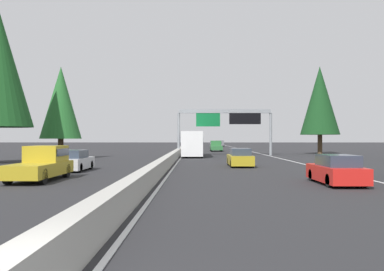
{
  "coord_description": "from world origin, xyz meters",
  "views": [
    {
      "loc": [
        -4.49,
        -1.94,
        2.28
      ],
      "look_at": [
        50.87,
        -1.48,
        2.67
      ],
      "focal_mm": 38.0,
      "sensor_mm": 36.0,
      "label": 1
    }
  ],
  "objects_px": {
    "pickup_far_right": "(216,146)",
    "conifer_left_near": "(61,103)",
    "sedan_mid_left": "(336,170)",
    "bus_far_center": "(192,143)",
    "minivan_mid_center": "(220,143)",
    "conifer_right_mid": "(320,101)",
    "sign_gantry_overhead": "(226,119)",
    "sedan_distant_a": "(240,158)",
    "oncoming_far": "(42,163)",
    "oncoming_near": "(74,161)",
    "box_truck_far_left": "(195,140)"
  },
  "relations": [
    {
      "from": "sedan_mid_left",
      "to": "bus_far_center",
      "type": "distance_m",
      "value": 32.19
    },
    {
      "from": "minivan_mid_center",
      "to": "oncoming_far",
      "type": "distance_m",
      "value": 93.73
    },
    {
      "from": "conifer_right_mid",
      "to": "bus_far_center",
      "type": "bearing_deg",
      "value": 112.73
    },
    {
      "from": "oncoming_near",
      "to": "conifer_left_near",
      "type": "height_order",
      "value": "conifer_left_near"
    },
    {
      "from": "sign_gantry_overhead",
      "to": "pickup_far_right",
      "type": "relative_size",
      "value": 2.26
    },
    {
      "from": "conifer_right_mid",
      "to": "conifer_left_near",
      "type": "xyz_separation_m",
      "value": [
        -14.82,
        33.0,
        -1.6
      ]
    },
    {
      "from": "sedan_distant_a",
      "to": "pickup_far_right",
      "type": "xyz_separation_m",
      "value": [
        38.92,
        -0.04,
        0.23
      ]
    },
    {
      "from": "pickup_far_right",
      "to": "minivan_mid_center",
      "type": "xyz_separation_m",
      "value": [
        42.84,
        -3.3,
        0.04
      ]
    },
    {
      "from": "bus_far_center",
      "to": "conifer_left_near",
      "type": "bearing_deg",
      "value": 116.0
    },
    {
      "from": "sign_gantry_overhead",
      "to": "conifer_left_near",
      "type": "distance_m",
      "value": 21.34
    },
    {
      "from": "oncoming_near",
      "to": "conifer_right_mid",
      "type": "relative_size",
      "value": 0.34
    },
    {
      "from": "conifer_right_mid",
      "to": "conifer_left_near",
      "type": "relative_size",
      "value": 1.26
    },
    {
      "from": "bus_far_center",
      "to": "oncoming_far",
      "type": "relative_size",
      "value": 2.05
    },
    {
      "from": "box_truck_far_left",
      "to": "conifer_left_near",
      "type": "bearing_deg",
      "value": 169.49
    },
    {
      "from": "box_truck_far_left",
      "to": "sign_gantry_overhead",
      "type": "bearing_deg",
      "value": -176.61
    },
    {
      "from": "sign_gantry_overhead",
      "to": "conifer_left_near",
      "type": "height_order",
      "value": "conifer_left_near"
    },
    {
      "from": "minivan_mid_center",
      "to": "box_truck_far_left",
      "type": "xyz_separation_m",
      "value": [
        9.45,
        7.0,
        0.66
      ]
    },
    {
      "from": "sedan_distant_a",
      "to": "bus_far_center",
      "type": "distance_m",
      "value": 19.04
    },
    {
      "from": "pickup_far_right",
      "to": "conifer_left_near",
      "type": "distance_m",
      "value": 33.45
    },
    {
      "from": "sign_gantry_overhead",
      "to": "box_truck_far_left",
      "type": "height_order",
      "value": "sign_gantry_overhead"
    },
    {
      "from": "minivan_mid_center",
      "to": "conifer_left_near",
      "type": "height_order",
      "value": "conifer_left_near"
    },
    {
      "from": "sign_gantry_overhead",
      "to": "sedan_distant_a",
      "type": "bearing_deg",
      "value": 178.73
    },
    {
      "from": "sign_gantry_overhead",
      "to": "pickup_far_right",
      "type": "xyz_separation_m",
      "value": [
        17.59,
        0.44,
        -3.99
      ]
    },
    {
      "from": "oncoming_near",
      "to": "conifer_right_mid",
      "type": "bearing_deg",
      "value": 139.2
    },
    {
      "from": "sedan_distant_a",
      "to": "conifer_left_near",
      "type": "bearing_deg",
      "value": 57.96
    },
    {
      "from": "sign_gantry_overhead",
      "to": "oncoming_near",
      "type": "distance_m",
      "value": 29.13
    },
    {
      "from": "sign_gantry_overhead",
      "to": "minivan_mid_center",
      "type": "height_order",
      "value": "sign_gantry_overhead"
    },
    {
      "from": "bus_far_center",
      "to": "oncoming_far",
      "type": "distance_m",
      "value": 30.38
    },
    {
      "from": "pickup_far_right",
      "to": "bus_far_center",
      "type": "relative_size",
      "value": 0.49
    },
    {
      "from": "sedan_distant_a",
      "to": "oncoming_far",
      "type": "distance_m",
      "value": 16.12
    },
    {
      "from": "sign_gantry_overhead",
      "to": "box_truck_far_left",
      "type": "distance_m",
      "value": 70.08
    },
    {
      "from": "conifer_left_near",
      "to": "minivan_mid_center",
      "type": "bearing_deg",
      "value": -17.23
    },
    {
      "from": "sign_gantry_overhead",
      "to": "minivan_mid_center",
      "type": "relative_size",
      "value": 2.54
    },
    {
      "from": "sign_gantry_overhead",
      "to": "minivan_mid_center",
      "type": "xyz_separation_m",
      "value": [
        60.43,
        -2.86,
        -3.96
      ]
    },
    {
      "from": "sedan_mid_left",
      "to": "minivan_mid_center",
      "type": "xyz_separation_m",
      "value": [
        94.49,
        0.06,
        0.27
      ]
    },
    {
      "from": "sign_gantry_overhead",
      "to": "pickup_far_right",
      "type": "distance_m",
      "value": 18.04
    },
    {
      "from": "sedan_mid_left",
      "to": "conifer_right_mid",
      "type": "bearing_deg",
      "value": -15.95
    },
    {
      "from": "sign_gantry_overhead",
      "to": "sedan_distant_a",
      "type": "height_order",
      "value": "sign_gantry_overhead"
    },
    {
      "from": "pickup_far_right",
      "to": "conifer_left_near",
      "type": "relative_size",
      "value": 0.55
    },
    {
      "from": "sedan_mid_left",
      "to": "box_truck_far_left",
      "type": "xyz_separation_m",
      "value": [
        103.94,
        7.06,
        0.93
      ]
    },
    {
      "from": "pickup_far_right",
      "to": "sedan_distant_a",
      "type": "bearing_deg",
      "value": 179.95
    },
    {
      "from": "pickup_far_right",
      "to": "conifer_left_near",
      "type": "bearing_deg",
      "value": 145.99
    },
    {
      "from": "oncoming_near",
      "to": "oncoming_far",
      "type": "bearing_deg",
      "value": 0.78
    },
    {
      "from": "sign_gantry_overhead",
      "to": "conifer_right_mid",
      "type": "height_order",
      "value": "conifer_right_mid"
    },
    {
      "from": "minivan_mid_center",
      "to": "conifer_left_near",
      "type": "bearing_deg",
      "value": 162.77
    },
    {
      "from": "sign_gantry_overhead",
      "to": "box_truck_far_left",
      "type": "bearing_deg",
      "value": 3.39
    },
    {
      "from": "bus_far_center",
      "to": "sedan_mid_left",
      "type": "bearing_deg",
      "value": -166.71
    },
    {
      "from": "pickup_far_right",
      "to": "bus_far_center",
      "type": "xyz_separation_m",
      "value": [
        -20.34,
        4.04,
        0.8
      ]
    },
    {
      "from": "sign_gantry_overhead",
      "to": "conifer_right_mid",
      "type": "relative_size",
      "value": 0.99
    },
    {
      "from": "sedan_mid_left",
      "to": "box_truck_far_left",
      "type": "distance_m",
      "value": 104.18
    }
  ]
}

